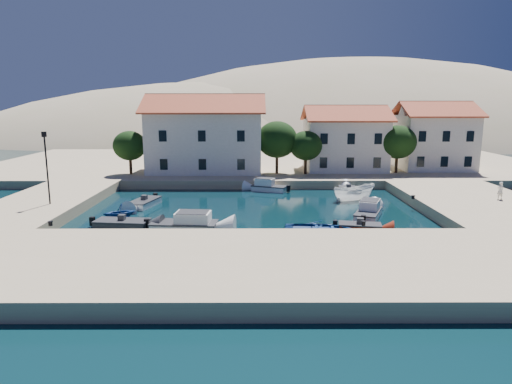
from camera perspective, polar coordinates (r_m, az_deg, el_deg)
ground at (r=32.06m, az=-0.59°, el=-6.31°), size 400.00×400.00×0.00m
quay_south at (r=26.22m, az=-0.68°, el=-9.17°), size 52.00×12.00×1.00m
quay_east at (r=46.28m, az=25.80°, el=-1.38°), size 11.00×20.00×1.00m
quay_west at (r=45.83m, az=-25.00°, el=-1.43°), size 8.00×20.00×1.00m
quay_north at (r=69.23m, az=1.28°, el=3.49°), size 80.00×36.00×1.00m
hills at (r=159.02m, az=7.19°, el=-1.05°), size 254.00×176.00×99.00m
building_left at (r=59.05m, az=-6.30°, el=7.43°), size 14.70×9.45×9.70m
building_mid at (r=60.92m, az=11.03°, el=6.73°), size 10.50×8.40×8.30m
building_right at (r=65.23m, az=21.33°, el=6.68°), size 9.45×8.40×8.80m
trees at (r=56.43m, az=4.19°, el=6.19°), size 37.30×5.30×6.45m
lamppost at (r=42.75m, az=-24.74°, el=3.56°), size 0.35×0.25×6.22m
bollards at (r=35.58m, az=3.97°, el=-2.67°), size 29.36×9.56×0.30m
motorboat_grey_sw at (r=37.17m, az=-16.38°, el=-3.86°), size 4.33×2.29×1.25m
cabin_cruiser_south at (r=35.46m, az=-8.96°, el=-3.95°), size 5.19×2.56×1.60m
rowboat_south at (r=34.18m, az=8.07°, el=-5.32°), size 5.83×4.54×1.10m
motorboat_red_se at (r=35.53m, az=12.85°, el=-4.36°), size 3.36×1.93×1.25m
cabin_cruiser_east at (r=39.95m, az=13.88°, el=-2.45°), size 3.39×4.83×1.60m
boat_east at (r=46.71m, az=12.13°, el=-1.04°), size 4.93×3.20×1.78m
motorboat_white_ne at (r=49.94m, az=11.45°, el=0.11°), size 2.16×3.98×1.25m
rowboat_west at (r=40.30m, az=-16.68°, el=-3.17°), size 3.35×3.20×1.37m
motorboat_white_west at (r=44.43m, az=-13.77°, el=-1.34°), size 2.66×4.30×1.25m
cabin_cruiser_north at (r=50.46m, az=1.65°, el=0.64°), size 4.12×2.85×1.60m
pedestrian at (r=46.79m, az=28.21°, el=0.16°), size 0.62×0.44×1.61m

